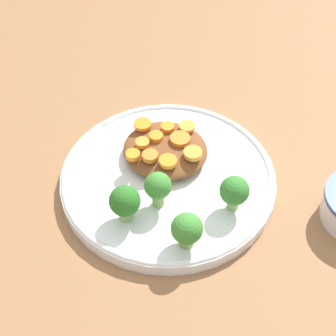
# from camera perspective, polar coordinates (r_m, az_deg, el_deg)

# --- Properties ---
(ground_plane) EXTENTS (4.00, 4.00, 0.00)m
(ground_plane) POSITION_cam_1_polar(r_m,az_deg,el_deg) (0.73, -0.00, -1.66)
(ground_plane) COLOR #8C603D
(plate) EXTENTS (0.28, 0.28, 0.02)m
(plate) POSITION_cam_1_polar(r_m,az_deg,el_deg) (0.72, -0.00, -1.10)
(plate) COLOR white
(plate) RESTS_ON ground_plane
(stew_mound) EXTENTS (0.10, 0.11, 0.02)m
(stew_mound) POSITION_cam_1_polar(r_m,az_deg,el_deg) (0.73, -0.28, 1.85)
(stew_mound) COLOR brown
(stew_mound) RESTS_ON plate
(broccoli_floret_0) EXTENTS (0.04, 0.04, 0.05)m
(broccoli_floret_0) POSITION_cam_1_polar(r_m,az_deg,el_deg) (0.65, -4.41, -3.47)
(broccoli_floret_0) COLOR #7FA85B
(broccoli_floret_0) RESTS_ON plate
(broccoli_floret_1) EXTENTS (0.04, 0.04, 0.05)m
(broccoli_floret_1) POSITION_cam_1_polar(r_m,az_deg,el_deg) (0.63, 1.94, -6.27)
(broccoli_floret_1) COLOR #759E51
(broccoli_floret_1) RESTS_ON plate
(broccoli_floret_2) EXTENTS (0.04, 0.04, 0.05)m
(broccoli_floret_2) POSITION_cam_1_polar(r_m,az_deg,el_deg) (0.67, 6.76, -2.39)
(broccoli_floret_2) COLOR #7FA85B
(broccoli_floret_2) RESTS_ON plate
(broccoli_floret_3) EXTENTS (0.03, 0.03, 0.05)m
(broccoli_floret_3) POSITION_cam_1_polar(r_m,az_deg,el_deg) (0.66, -1.03, -1.95)
(broccoli_floret_3) COLOR #759E51
(broccoli_floret_3) RESTS_ON plate
(carrot_slice_0) EXTENTS (0.02, 0.02, 0.01)m
(carrot_slice_0) POSITION_cam_1_polar(r_m,az_deg,el_deg) (0.72, -2.62, 2.58)
(carrot_slice_0) COLOR orange
(carrot_slice_0) RESTS_ON stew_mound
(carrot_slice_1) EXTENTS (0.03, 0.03, 0.01)m
(carrot_slice_1) POSITION_cam_1_polar(r_m,az_deg,el_deg) (0.73, 1.17, 2.99)
(carrot_slice_1) COLOR orange
(carrot_slice_1) RESTS_ON stew_mound
(carrot_slice_2) EXTENTS (0.02, 0.02, 0.01)m
(carrot_slice_2) POSITION_cam_1_polar(r_m,az_deg,el_deg) (0.75, -2.60, 4.45)
(carrot_slice_2) COLOR orange
(carrot_slice_2) RESTS_ON stew_mound
(carrot_slice_3) EXTENTS (0.02, 0.02, 0.01)m
(carrot_slice_3) POSITION_cam_1_polar(r_m,az_deg,el_deg) (0.70, 0.12, 0.64)
(carrot_slice_3) COLOR orange
(carrot_slice_3) RESTS_ON stew_mound
(carrot_slice_4) EXTENTS (0.02, 0.02, 0.01)m
(carrot_slice_4) POSITION_cam_1_polar(r_m,az_deg,el_deg) (0.71, -3.59, 1.35)
(carrot_slice_4) COLOR orange
(carrot_slice_4) RESTS_ON stew_mound
(carrot_slice_5) EXTENTS (0.02, 0.02, 0.01)m
(carrot_slice_5) POSITION_cam_1_polar(r_m,az_deg,el_deg) (0.71, 2.53, 1.51)
(carrot_slice_5) COLOR orange
(carrot_slice_5) RESTS_ON stew_mound
(carrot_slice_6) EXTENTS (0.02, 0.02, 0.01)m
(carrot_slice_6) POSITION_cam_1_polar(r_m,az_deg,el_deg) (0.70, -1.80, 1.28)
(carrot_slice_6) COLOR orange
(carrot_slice_6) RESTS_ON stew_mound
(carrot_slice_7) EXTENTS (0.02, 0.02, 0.00)m
(carrot_slice_7) POSITION_cam_1_polar(r_m,az_deg,el_deg) (0.74, 1.91, 4.25)
(carrot_slice_7) COLOR orange
(carrot_slice_7) RESTS_ON stew_mound
(carrot_slice_8) EXTENTS (0.02, 0.02, 0.01)m
(carrot_slice_8) POSITION_cam_1_polar(r_m,az_deg,el_deg) (0.74, -0.03, 4.19)
(carrot_slice_8) COLOR orange
(carrot_slice_8) RESTS_ON stew_mound
(carrot_slice_9) EXTENTS (0.02, 0.02, 0.01)m
(carrot_slice_9) POSITION_cam_1_polar(r_m,az_deg,el_deg) (0.73, -1.21, 3.23)
(carrot_slice_9) COLOR orange
(carrot_slice_9) RESTS_ON stew_mound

